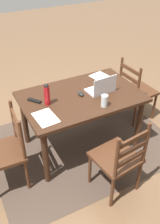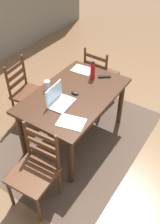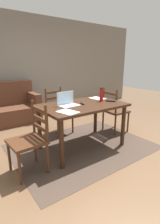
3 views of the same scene
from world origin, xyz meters
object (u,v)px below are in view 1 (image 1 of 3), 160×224
Objects in this scene: laptop at (102,88)px; tv_remote at (34,101)px; dining_table at (81,103)px; chair_far_head at (118,159)px; water_bottle at (47,94)px; computer_mouse at (81,94)px; chair_left_near at (136,91)px; chair_right_far at (6,151)px; drinking_glass at (104,101)px.

tv_remote is at bearing -12.91° from laptop.
chair_far_head reaches higher than dining_table.
water_bottle is at bearing -62.91° from chair_far_head.
chair_far_head is 9.50× the size of computer_mouse.
chair_far_head is 5.59× the size of tv_remote.
chair_far_head is at bearing 72.04° from laptop.
laptop is at bearing 168.58° from dining_table.
chair_right_far is at bearing 10.34° from chair_left_near.
chair_far_head is 1.04m from water_bottle.
chair_left_near is 9.50× the size of computer_mouse.
computer_mouse is (-0.42, -0.00, -0.12)m from water_bottle.
chair_right_far is (1.00, 0.18, -0.21)m from dining_table.
dining_table is at bearing 10.21° from chair_left_near.
chair_left_near is 1.57m from tv_remote.
laptop is 3.34× the size of computer_mouse.
chair_right_far is 0.65m from tv_remote.
drinking_glass is 0.82× the size of tv_remote.
chair_far_head is 0.90m from computer_mouse.
chair_right_far is 3.66× the size of water_bottle.
laptop is at bearing 17.34° from chair_left_near.
laptop is 2.40× the size of drinking_glass.
chair_far_head is 0.90m from laptop.
chair_left_near is 5.59× the size of tv_remote.
chair_right_far is (2.00, 0.36, 0.00)m from chair_left_near.
chair_left_near is at bearing -173.11° from water_bottle.
computer_mouse is (0.13, -0.33, -0.05)m from drinking_glass.
chair_left_near is at bearing -169.66° from chair_right_far.
laptop reaches higher than chair_far_head.
computer_mouse is (-1.00, -0.19, 0.33)m from chair_right_far.
water_bottle is 1.53× the size of tv_remote.
drinking_glass reaches higher than tv_remote.
water_bottle is at bearing 6.89° from chair_left_near.
chair_right_far is 2.85× the size of laptop.
dining_table is at bearing -169.53° from chair_right_far.
laptop is (-0.26, 0.05, 0.16)m from dining_table.
drinking_glass is at bearing 149.20° from water_bottle.
computer_mouse is at bearing -90.73° from dining_table.
tv_remote is at bearing -13.62° from dining_table.
chair_right_far is 1.20m from drinking_glass.
chair_left_near reaches higher than computer_mouse.
computer_mouse is at bearing -13.31° from laptop.
drinking_glass is at bearing 109.99° from computer_mouse.
chair_right_far is at bearing 6.04° from laptop.
chair_far_head is 2.85× the size of laptop.
chair_far_head is at bearing 147.39° from chair_right_far.
laptop is (0.74, 0.23, 0.37)m from chair_left_near.
chair_left_near is 2.03m from chair_right_far.
dining_table is 0.85m from chair_far_head.
chair_left_near is 3.66× the size of water_bottle.
laptop is 0.69m from water_bottle.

